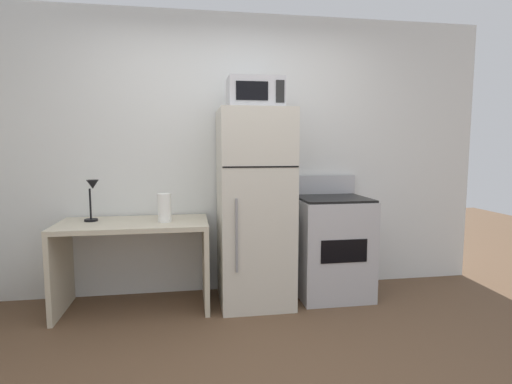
{
  "coord_description": "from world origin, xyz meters",
  "views": [
    {
      "loc": [
        -0.38,
        -2.14,
        1.38
      ],
      "look_at": [
        0.15,
        1.1,
        1.01
      ],
      "focal_mm": 28.17,
      "sensor_mm": 36.0,
      "label": 1
    }
  ],
  "objects_px": {
    "desk_lamp": "(92,193)",
    "microwave": "(255,94)",
    "refrigerator": "(255,208)",
    "paper_towel_roll": "(165,208)",
    "oven_range": "(332,246)",
    "desk": "(134,247)"
  },
  "relations": [
    {
      "from": "microwave",
      "to": "refrigerator",
      "type": "bearing_deg",
      "value": 90.31
    },
    {
      "from": "oven_range",
      "to": "microwave",
      "type": "bearing_deg",
      "value": -175.77
    },
    {
      "from": "refrigerator",
      "to": "paper_towel_roll",
      "type": "bearing_deg",
      "value": -177.46
    },
    {
      "from": "microwave",
      "to": "oven_range",
      "type": "height_order",
      "value": "microwave"
    },
    {
      "from": "refrigerator",
      "to": "oven_range",
      "type": "xyz_separation_m",
      "value": [
        0.73,
        0.03,
        -0.38
      ]
    },
    {
      "from": "desk_lamp",
      "to": "paper_towel_roll",
      "type": "distance_m",
      "value": 0.62
    },
    {
      "from": "desk",
      "to": "paper_towel_roll",
      "type": "distance_m",
      "value": 0.43
    },
    {
      "from": "microwave",
      "to": "oven_range",
      "type": "distance_m",
      "value": 1.54
    },
    {
      "from": "desk",
      "to": "oven_range",
      "type": "relative_size",
      "value": 1.13
    },
    {
      "from": "microwave",
      "to": "oven_range",
      "type": "xyz_separation_m",
      "value": [
        0.73,
        0.05,
        -1.36
      ]
    },
    {
      "from": "paper_towel_roll",
      "to": "oven_range",
      "type": "height_order",
      "value": "oven_range"
    },
    {
      "from": "refrigerator",
      "to": "oven_range",
      "type": "relative_size",
      "value": 1.54
    },
    {
      "from": "desk_lamp",
      "to": "microwave",
      "type": "bearing_deg",
      "value": -4.63
    },
    {
      "from": "desk",
      "to": "microwave",
      "type": "distance_m",
      "value": 1.66
    },
    {
      "from": "paper_towel_roll",
      "to": "desk_lamp",
      "type": "bearing_deg",
      "value": 168.32
    },
    {
      "from": "desk",
      "to": "desk_lamp",
      "type": "bearing_deg",
      "value": 167.63
    },
    {
      "from": "desk_lamp",
      "to": "microwave",
      "type": "xyz_separation_m",
      "value": [
        1.37,
        -0.11,
        0.84
      ]
    },
    {
      "from": "refrigerator",
      "to": "microwave",
      "type": "relative_size",
      "value": 3.69
    },
    {
      "from": "paper_towel_roll",
      "to": "refrigerator",
      "type": "bearing_deg",
      "value": 2.54
    },
    {
      "from": "desk",
      "to": "desk_lamp",
      "type": "relative_size",
      "value": 3.51
    },
    {
      "from": "paper_towel_roll",
      "to": "oven_range",
      "type": "xyz_separation_m",
      "value": [
        1.5,
        0.07,
        -0.4
      ]
    },
    {
      "from": "refrigerator",
      "to": "oven_range",
      "type": "bearing_deg",
      "value": 2.57
    }
  ]
}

